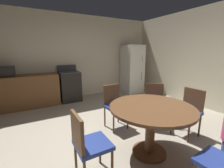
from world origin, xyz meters
TOP-DOWN VIEW (x-y plane):
  - ground_plane at (0.00, 0.00)m, footprint 14.00×14.00m
  - wall_back at (0.00, 3.13)m, footprint 5.97×0.12m
  - wall_right at (2.89, 0.32)m, footprint 0.12×5.63m
  - kitchen_counter at (-1.65, 2.73)m, footprint 2.07×0.60m
  - oven_range at (-0.27, 2.74)m, footprint 0.60×0.60m
  - refrigerator at (2.09, 2.68)m, footprint 0.68×0.68m
  - microwave at (-1.89, 2.73)m, footprint 0.44×0.32m
  - dining_table at (0.18, -0.40)m, footprint 1.23×1.23m
  - chair_west at (-0.81, -0.42)m, footprint 0.41×0.41m
  - chair_east at (1.17, -0.34)m, footprint 0.42×0.42m
  - chair_north at (0.12, 0.59)m, footprint 0.42×0.42m
  - chair_northeast at (0.90, 0.29)m, footprint 0.57×0.57m

SIDE VIEW (x-z plane):
  - ground_plane at x=0.00m, z-range 0.00..0.00m
  - kitchen_counter at x=-1.65m, z-range 0.00..0.90m
  - oven_range at x=-0.27m, z-range -0.08..1.02m
  - chair_west at x=-0.81m, z-range 0.07..0.94m
  - chair_east at x=1.17m, z-range 0.07..0.94m
  - chair_north at x=0.12m, z-range 0.07..0.94m
  - chair_northeast at x=0.90m, z-range 0.07..0.94m
  - dining_table at x=0.18m, z-range 0.22..0.98m
  - refrigerator at x=2.09m, z-range 0.00..1.76m
  - microwave at x=-1.89m, z-range 0.90..1.16m
  - wall_back at x=0.00m, z-range 0.00..2.70m
  - wall_right at x=2.89m, z-range 0.00..2.70m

